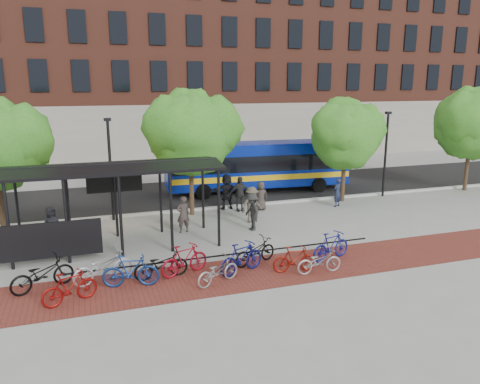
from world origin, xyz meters
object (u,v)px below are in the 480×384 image
object	(u,v)px
tree_c	(346,132)
pedestrian_5	(227,192)
bike_3	(131,271)
bike_6	(218,271)
pedestrian_3	(252,205)
pedestrian_7	(337,192)
bike_4	(161,265)
lamp_post_left	(110,166)
pedestrian_9	(252,212)
tree_b	(192,130)
bike_11	(331,246)
pedestrian_1	(183,214)
bike_10	(319,261)
pedestrian_4	(240,194)
pedestrian_0	(52,225)
bike_8	(255,251)
bike_0	(42,274)
bike_2	(103,267)
tree_d	(473,120)
bike_1	(70,287)
bus	(257,164)
bike_9	(295,259)
lamp_post_right	(386,152)
bus_shelter	(87,179)
bike_5	(184,260)
bike_7	(241,258)

from	to	relation	value
tree_c	pedestrian_5	distance (m)	7.68
bike_3	bike_6	distance (m)	2.96
bike_3	pedestrian_3	world-z (taller)	pedestrian_3
pedestrian_7	bike_4	bearing A→B (deg)	1.82
lamp_post_left	pedestrian_9	size ratio (longest dim) A/B	2.88
tree_b	bike_6	world-z (taller)	tree_b
bike_11	pedestrian_1	xyz separation A→B (m)	(-4.77, 5.23, 0.30)
bike_3	pedestrian_9	size ratio (longest dim) A/B	1.07
bike_10	pedestrian_5	bearing A→B (deg)	4.98
pedestrian_1	pedestrian_4	world-z (taller)	pedestrian_4
bike_10	pedestrian_0	bearing A→B (deg)	55.89
bike_3	bike_8	size ratio (longest dim) A/B	0.99
bike_10	pedestrian_4	xyz separation A→B (m)	(-0.06, 8.97, 0.50)
bike_0	bike_2	size ratio (longest dim) A/B	0.99
tree_d	pedestrian_1	world-z (taller)	tree_d
pedestrian_3	bike_11	bearing A→B (deg)	-94.81
bike_1	pedestrian_4	xyz separation A→B (m)	(8.51, 8.63, 0.42)
bus	pedestrian_9	distance (m)	8.17
bike_1	pedestrian_3	distance (m)	10.59
tree_c	pedestrian_3	xyz separation A→B (m)	(-6.60, -2.37, -3.15)
bike_6	bike_1	bearing A→B (deg)	65.47
bike_9	lamp_post_right	bearing A→B (deg)	-40.61
tree_b	tree_d	bearing A→B (deg)	0.00
pedestrian_1	bike_11	bearing A→B (deg)	121.38
bike_9	bike_4	bearing A→B (deg)	85.85
bike_8	bike_9	distance (m)	1.63
bus_shelter	bike_1	world-z (taller)	bus_shelter
bus_shelter	bike_1	xyz separation A→B (m)	(-0.78, -4.98, -2.47)
bike_5	pedestrian_3	size ratio (longest dim) A/B	1.06
pedestrian_3	pedestrian_9	size ratio (longest dim) A/B	1.02
bike_3	bike_9	xyz separation A→B (m)	(5.82, -0.60, -0.08)
tree_b	pedestrian_9	distance (m)	5.42
bike_1	pedestrian_3	size ratio (longest dim) A/B	0.98
lamp_post_left	bike_1	size ratio (longest dim) A/B	2.89
bike_1	pedestrian_7	world-z (taller)	pedestrian_7
bike_6	pedestrian_1	world-z (taller)	pedestrian_1
tree_c	pedestrian_7	size ratio (longest dim) A/B	3.65
lamp_post_left	pedestrian_1	distance (m)	4.69
pedestrian_1	bike_6	bearing A→B (deg)	78.59
bus_shelter	lamp_post_right	bearing A→B (deg)	13.39
bike_3	pedestrian_3	distance (m)	8.69
bike_9	pedestrian_5	world-z (taller)	pedestrian_5
pedestrian_7	bike_7	bearing A→B (deg)	11.88
pedestrian_0	pedestrian_5	bearing A→B (deg)	-10.84
bike_7	pedestrian_7	distance (m)	10.86
lamp_post_left	bike_7	bearing A→B (deg)	-64.96
pedestrian_7	pedestrian_3	bearing A→B (deg)	-16.25
tree_c	bike_10	xyz separation A→B (m)	(-6.43, -9.14, -3.60)
bike_4	lamp_post_right	bearing A→B (deg)	-66.74
bus_shelter	bike_3	world-z (taller)	bus_shelter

